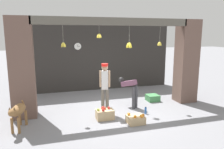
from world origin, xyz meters
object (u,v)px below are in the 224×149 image
(shopkeeper, at_px, (105,84))
(produce_box_green, at_px, (153,98))
(fruit_crate_apples, at_px, (105,114))
(worker_stooping, at_px, (130,88))
(dog, at_px, (18,111))
(water_bottle, at_px, (146,110))
(wall_clock, at_px, (78,46))
(fruit_crate_oranges, at_px, (136,119))

(shopkeeper, relative_size, produce_box_green, 3.64)
(shopkeeper, height_order, fruit_crate_apples, shopkeeper)
(shopkeeper, bearing_deg, worker_stooping, -144.55)
(worker_stooping, relative_size, fruit_crate_apples, 1.94)
(shopkeeper, distance_m, fruit_crate_apples, 0.95)
(worker_stooping, height_order, fruit_crate_apples, worker_stooping)
(dog, distance_m, worker_stooping, 3.62)
(dog, bearing_deg, fruit_crate_apples, 105.93)
(water_bottle, bearing_deg, produce_box_green, 54.37)
(dog, height_order, shopkeeper, shopkeeper)
(fruit_crate_apples, bearing_deg, worker_stooping, 36.15)
(worker_stooping, distance_m, wall_clock, 3.29)
(water_bottle, xyz_separation_m, wall_clock, (-1.65, 3.43, 1.88))
(produce_box_green, bearing_deg, fruit_crate_oranges, -128.75)
(worker_stooping, xyz_separation_m, fruit_crate_oranges, (-0.35, -1.38, -0.55))
(dog, bearing_deg, worker_stooping, 118.49)
(fruit_crate_oranges, relative_size, wall_clock, 1.49)
(dog, height_order, fruit_crate_oranges, dog)
(fruit_crate_apples, distance_m, water_bottle, 1.37)
(dog, distance_m, wall_clock, 4.39)
(dog, xyz_separation_m, shopkeeper, (2.52, 0.58, 0.43))
(wall_clock, bearing_deg, produce_box_green, -41.98)
(shopkeeper, bearing_deg, water_bottle, 177.64)
(fruit_crate_apples, bearing_deg, produce_box_green, 29.30)
(dog, distance_m, fruit_crate_oranges, 3.21)
(shopkeeper, relative_size, worker_stooping, 1.60)
(produce_box_green, bearing_deg, fruit_crate_apples, -150.70)
(produce_box_green, relative_size, water_bottle, 1.93)
(fruit_crate_apples, bearing_deg, water_bottle, 2.48)
(worker_stooping, bearing_deg, shopkeeper, 166.82)
(fruit_crate_oranges, relative_size, water_bottle, 2.06)
(fruit_crate_apples, distance_m, wall_clock, 3.95)
(dog, xyz_separation_m, fruit_crate_oranges, (3.15, -0.48, -0.40))
(worker_stooping, bearing_deg, fruit_crate_apples, -174.87)
(fruit_crate_oranges, bearing_deg, worker_stooping, 75.59)
(fruit_crate_oranges, height_order, fruit_crate_apples, fruit_crate_apples)
(fruit_crate_apples, xyz_separation_m, produce_box_green, (2.21, 1.24, -0.04))
(fruit_crate_apples, xyz_separation_m, wall_clock, (-0.28, 3.49, 1.83))
(worker_stooping, bearing_deg, wall_clock, 86.81)
(fruit_crate_oranges, bearing_deg, fruit_crate_apples, 144.10)
(fruit_crate_oranges, xyz_separation_m, wall_clock, (-1.05, 4.04, 1.87))
(shopkeeper, xyz_separation_m, fruit_crate_apples, (-0.14, -0.50, -0.79))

